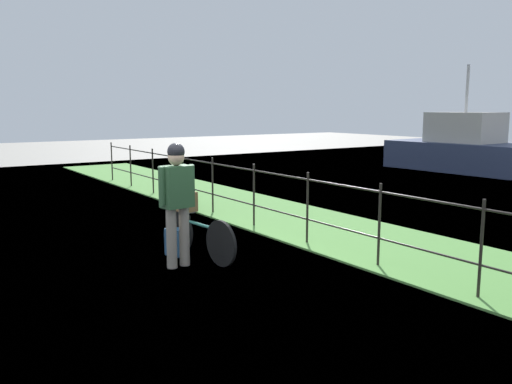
# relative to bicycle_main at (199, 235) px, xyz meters

# --- Properties ---
(ground_plane) EXTENTS (60.00, 60.00, 0.00)m
(ground_plane) POSITION_rel_bicycle_main_xyz_m (0.27, -0.58, -0.34)
(ground_plane) COLOR gray
(grass_strip) EXTENTS (27.00, 2.40, 0.03)m
(grass_strip) POSITION_rel_bicycle_main_xyz_m (0.27, 2.72, -0.32)
(grass_strip) COLOR #569342
(grass_strip) RESTS_ON ground
(iron_fence) EXTENTS (18.04, 0.04, 1.15)m
(iron_fence) POSITION_rel_bicycle_main_xyz_m (0.27, 1.79, 0.32)
(iron_fence) COLOR #28231E
(iron_fence) RESTS_ON ground
(bicycle_main) EXTENTS (1.67, 0.25, 0.64)m
(bicycle_main) POSITION_rel_bicycle_main_xyz_m (0.00, 0.00, 0.00)
(bicycle_main) COLOR black
(bicycle_main) RESTS_ON ground
(wooden_crate) EXTENTS (0.41, 0.28, 0.29)m
(wooden_crate) POSITION_rel_bicycle_main_xyz_m (-0.38, -0.04, 0.44)
(wooden_crate) COLOR brown
(wooden_crate) RESTS_ON bicycle_main
(terrier_dog) EXTENTS (0.32, 0.17, 0.18)m
(terrier_dog) POSITION_rel_bicycle_main_xyz_m (-0.35, -0.04, 0.66)
(terrier_dog) COLOR silver
(terrier_dog) RESTS_ON wooden_crate
(cyclist_person) EXTENTS (0.30, 0.54, 1.68)m
(cyclist_person) POSITION_rel_bicycle_main_xyz_m (0.21, -0.43, 0.66)
(cyclist_person) COLOR gray
(cyclist_person) RESTS_ON ground
(backpack_on_paving) EXTENTS (0.33, 0.27, 0.40)m
(backpack_on_paving) POSITION_rel_bicycle_main_xyz_m (-0.32, -0.21, -0.14)
(backpack_on_paving) COLOR #28517A
(backpack_on_paving) RESTS_ON ground
(bicycle_parked) EXTENTS (1.65, 0.17, 0.64)m
(bicycle_parked) POSITION_rel_bicycle_main_xyz_m (-3.61, 1.39, 0.00)
(bicycle_parked) COLOR black
(bicycle_parked) RESTS_ON ground
(moored_boat_mid) EXTENTS (5.11, 2.56, 3.60)m
(moored_boat_mid) POSITION_rel_bicycle_main_xyz_m (-4.53, 12.82, 0.40)
(moored_boat_mid) COLOR #2D3856
(moored_boat_mid) RESTS_ON ground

